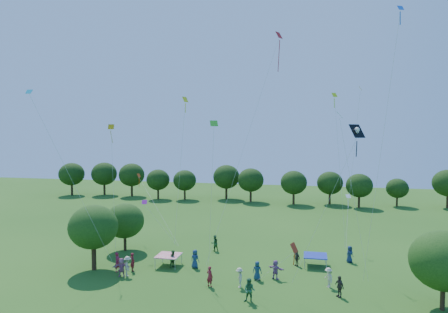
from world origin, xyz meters
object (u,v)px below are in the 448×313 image
Objects in this scene: near_tree_west at (93,227)px; red_high_kite at (268,73)px; pirate_kite at (356,134)px; near_tree_east at (444,261)px; tent_blue at (315,256)px; near_tree_north at (125,221)px; tent_red_stripe at (169,255)px.

red_high_kite reaches higher than near_tree_west.
near_tree_east is at bearing 4.30° from pirate_kite.
tent_blue is 14.72m from pirate_kite.
near_tree_east is at bearing -16.54° from near_tree_north.
near_tree_north is 2.37× the size of tent_red_stripe.
near_tree_east is 0.27× the size of red_high_kite.
tent_red_stripe is (6.45, -3.83, -2.27)m from near_tree_north.
pirate_kite is at bearing -21.78° from near_tree_north.
near_tree_north reaches higher than tent_blue.
near_tree_north is 20.56m from tent_blue.
tent_blue is at bearing -2.50° from near_tree_north.
near_tree_east is 23.62m from tent_red_stripe.
near_tree_north is 26.60m from pirate_kite.
near_tree_west is 2.80× the size of tent_red_stripe.
near_tree_east is (29.51, -2.46, -0.40)m from near_tree_west.
tent_blue is (20.53, 5.38, -3.05)m from near_tree_west.
pirate_kite is (16.59, -5.38, 11.85)m from tent_red_stripe.
near_tree_west is 6.32m from near_tree_north.
near_tree_east reaches higher than tent_red_stripe.
near_tree_east is at bearing -4.76° from near_tree_west.
near_tree_west is at bearing -163.66° from red_high_kite.
tent_blue is 0.10× the size of red_high_kite.
red_high_kite is (9.35, 2.22, 17.59)m from tent_red_stripe.
near_tree_north is 22.06m from red_high_kite.
red_high_kite is at bearing -171.15° from tent_blue.
pirate_kite is (23.04, -9.21, 9.58)m from near_tree_north.
red_high_kite reaches higher than near_tree_east.
tent_blue is (-8.98, 7.84, -2.64)m from near_tree_east.
near_tree_west is 21.45m from tent_blue.
pirate_kite is at bearing -46.35° from red_high_kite.
near_tree_west is 0.29× the size of red_high_kite.
tent_red_stripe is 0.18× the size of pirate_kite.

